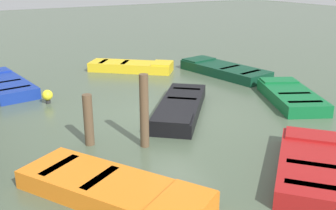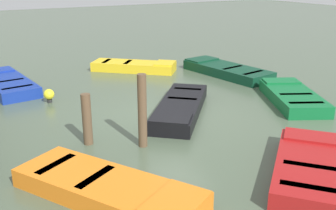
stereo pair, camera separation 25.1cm
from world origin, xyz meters
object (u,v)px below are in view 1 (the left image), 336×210
rowboat_green (291,96)px  mooring_piling_mid_right (144,111)px  mooring_piling_mid_left (88,120)px  marker_buoy (47,95)px  rowboat_red (313,166)px  rowboat_orange (114,190)px  rowboat_black (180,107)px  rowboat_dark_green (224,70)px  rowboat_blue (4,84)px  rowboat_yellow (132,66)px

rowboat_green → mooring_piling_mid_right: 6.15m
mooring_piling_mid_left → marker_buoy: mooring_piling_mid_left is taller
rowboat_red → mooring_piling_mid_right: (3.24, 2.52, 0.75)m
rowboat_orange → rowboat_green: 8.17m
rowboat_black → rowboat_red: bearing=45.6°
rowboat_orange → rowboat_black: size_ratio=1.06×
rowboat_black → mooring_piling_mid_left: (-0.81, 3.31, 0.47)m
rowboat_green → rowboat_dark_green: same height
mooring_piling_mid_left → rowboat_green: bearing=-91.1°
rowboat_black → rowboat_blue: (5.68, 4.39, 0.00)m
rowboat_dark_green → mooring_piling_mid_left: mooring_piling_mid_left is taller
rowboat_dark_green → rowboat_blue: 9.03m
rowboat_orange → mooring_piling_mid_left: 2.84m
rowboat_black → rowboat_blue: bearing=-101.4°
rowboat_orange → mooring_piling_mid_right: mooring_piling_mid_right is taller
rowboat_red → rowboat_blue: bearing=73.4°
rowboat_yellow → rowboat_dark_green: same height
rowboat_dark_green → rowboat_blue: bearing=65.5°
rowboat_orange → mooring_piling_mid_left: (2.75, -0.49, 0.47)m
rowboat_blue → mooring_piling_mid_right: bearing=-169.6°
rowboat_yellow → mooring_piling_mid_right: mooring_piling_mid_right is taller
rowboat_red → mooring_piling_mid_left: (4.08, 3.71, 0.47)m
rowboat_green → rowboat_dark_green: (4.21, -0.37, -0.00)m
rowboat_yellow → rowboat_green: 7.41m
rowboat_orange → rowboat_green: (2.61, -7.74, 0.00)m
rowboat_orange → marker_buoy: size_ratio=8.63×
rowboat_green → mooring_piling_mid_left: size_ratio=2.65×
rowboat_red → marker_buoy: (8.05, 3.78, 0.07)m
rowboat_black → mooring_piling_mid_left: size_ratio=2.85×
rowboat_blue → marker_buoy: size_ratio=8.46×
rowboat_dark_green → mooring_piling_mid_left: 8.66m
rowboat_black → marker_buoy: 4.63m
rowboat_green → marker_buoy: 8.40m
rowboat_black → rowboat_blue: 7.17m
rowboat_black → rowboat_red: 4.90m
rowboat_orange → mooring_piling_mid_right: 2.66m
mooring_piling_mid_left → rowboat_blue: bearing=9.4°
rowboat_yellow → rowboat_red: same height
rowboat_black → mooring_piling_mid_left: 3.44m
rowboat_orange → rowboat_black: bearing=103.1°
rowboat_blue → mooring_piling_mid_left: mooring_piling_mid_left is taller
rowboat_orange → rowboat_black: (3.56, -3.80, -0.00)m
rowboat_yellow → rowboat_blue: (-0.23, 5.50, -0.00)m
rowboat_yellow → rowboat_black: same height
marker_buoy → rowboat_black: bearing=-133.2°
rowboat_red → marker_buoy: 8.89m
rowboat_yellow → rowboat_black: (-5.90, 1.11, -0.00)m
rowboat_red → mooring_piling_mid_left: mooring_piling_mid_left is taller
rowboat_yellow → marker_buoy: marker_buoy is taller
rowboat_yellow → mooring_piling_mid_left: (-6.71, 4.43, 0.47)m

